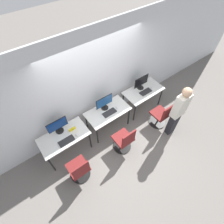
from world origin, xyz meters
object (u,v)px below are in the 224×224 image
office_chair_center (124,141)px  monitor_right (141,82)px  office_chair_left (80,170)px  office_chair_right (161,116)px  monitor_center (104,102)px  person_right (178,111)px  keyboard_left (67,141)px  keyboard_center (109,113)px  monitor_left (58,126)px  mouse_right (151,88)px  mouse_center (117,108)px  keyboard_right (146,92)px  mouse_left (77,135)px

office_chair_center → monitor_right: size_ratio=1.83×
office_chair_left → office_chair_right: bearing=-0.6°
monitor_center → person_right: 1.85m
keyboard_left → keyboard_center: size_ratio=1.00×
monitor_left → person_right: person_right is taller
keyboard_center → office_chair_center: size_ratio=0.41×
office_chair_center → person_right: 1.54m
monitor_center → office_chair_center: bearing=-94.5°
mouse_right → office_chair_right: office_chair_right is taller
person_right → keyboard_left: bearing=158.6°
monitor_right → mouse_center: bearing=-168.4°
keyboard_left → monitor_center: bearing=13.0°
monitor_left → keyboard_left: (0.00, -0.35, -0.21)m
monitor_center → keyboard_right: 1.31m
mouse_left → mouse_center: (1.27, 0.10, 0.00)m
keyboard_right → monitor_left: bearing=173.8°
office_chair_left → monitor_right: monitor_right is taller
office_chair_right → keyboard_right: bearing=88.4°
keyboard_left → office_chair_left: size_ratio=0.41×
person_right → monitor_center: bearing=135.0°
monitor_right → office_chair_right: (-0.02, -0.95, -0.57)m
office_chair_center → monitor_right: (1.35, 0.94, 0.57)m
office_chair_left → office_chair_right: same height
monitor_center → monitor_left: bearing=177.5°
mouse_left → office_chair_right: size_ratio=0.10×
keyboard_right → office_chair_center: bearing=-152.2°
mouse_left → office_chair_center: office_chair_center is taller
keyboard_center → person_right: bearing=-39.9°
keyboard_center → office_chair_center: office_chair_center is taller
monitor_center → person_right: person_right is taller
monitor_left → keyboard_right: bearing=-6.2°
keyboard_left → person_right: 2.78m
mouse_right → office_chair_right: size_ratio=0.10×
mouse_left → office_chair_left: bearing=-119.1°
monitor_left → monitor_center: bearing=-2.5°
office_chair_right → person_right: size_ratio=0.53×
monitor_left → monitor_right: bearing=-1.2°
office_chair_center → person_right: person_right is taller
office_chair_center → keyboard_left: bearing=152.0°
monitor_left → office_chair_left: size_ratio=0.55×
mouse_center → keyboard_right: 1.02m
monitor_right → office_chair_right: bearing=-91.3°
mouse_right → person_right: bearing=-100.4°
mouse_left → mouse_center: same height
keyboard_center → mouse_center: size_ratio=4.12×
monitor_center → keyboard_center: monitor_center is taller
mouse_left → keyboard_right: bearing=2.0°
monitor_left → monitor_right: 2.55m
mouse_center → monitor_left: bearing=170.3°
office_chair_left → keyboard_center: size_ratio=2.42×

